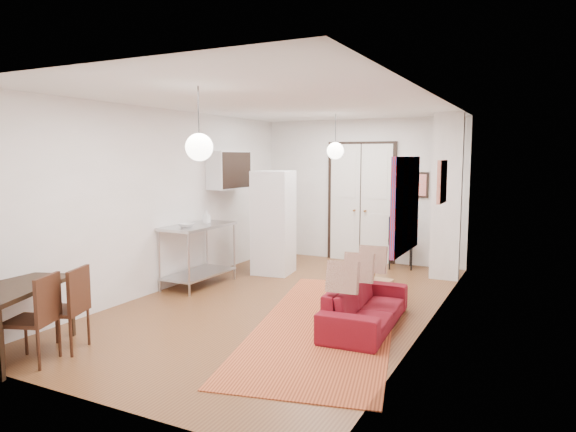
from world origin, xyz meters
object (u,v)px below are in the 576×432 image
at_px(sofa, 366,306).
at_px(dining_chair_far, 38,310).
at_px(coffee_table, 363,282).
at_px(fridge, 274,222).
at_px(dining_chair_near, 69,301).
at_px(black_side_chair, 402,237).
at_px(dining_table, 8,294).
at_px(kitchen_counter, 198,245).

distance_m(sofa, dining_chair_far, 3.79).
relative_size(coffee_table, fridge, 0.44).
xyz_separation_m(dining_chair_near, dining_chair_far, (0.00, -0.39, 0.00)).
bearing_deg(black_side_chair, dining_table, 51.25).
height_order(dining_chair_far, black_side_chair, black_side_chair).
bearing_deg(fridge, dining_table, -106.20).
distance_m(dining_chair_near, black_side_chair, 6.33).
xyz_separation_m(kitchen_counter, black_side_chair, (2.66, 2.97, -0.08)).
bearing_deg(kitchen_counter, dining_table, -89.18).
bearing_deg(fridge, dining_chair_far, -101.41).
xyz_separation_m(fridge, dining_chair_near, (-0.28, -4.32, -0.40)).
relative_size(kitchen_counter, dining_chair_far, 1.44).
relative_size(dining_table, dining_chair_far, 1.65).
xyz_separation_m(sofa, dining_chair_far, (-2.76, -2.58, 0.27)).
height_order(kitchen_counter, dining_chair_far, kitchen_counter).
xyz_separation_m(sofa, dining_table, (-3.16, -2.63, 0.40)).
xyz_separation_m(coffee_table, kitchen_counter, (-2.78, -0.28, 0.38)).
distance_m(coffee_table, kitchen_counter, 2.82).
distance_m(dining_chair_near, dining_chair_far, 0.39).
height_order(dining_table, dining_chair_far, dining_chair_far).
bearing_deg(dining_table, dining_chair_near, 47.53).
bearing_deg(coffee_table, sofa, -70.03).
xyz_separation_m(sofa, kitchen_counter, (-3.16, 0.76, 0.41)).
bearing_deg(dining_chair_near, dining_table, -62.01).
relative_size(sofa, black_side_chair, 1.81).
distance_m(coffee_table, dining_table, 4.62).
relative_size(fridge, black_side_chair, 1.85).
height_order(fridge, dining_chair_near, fridge).
distance_m(fridge, black_side_chair, 2.57).
relative_size(kitchen_counter, black_side_chair, 1.32).
bearing_deg(fridge, sofa, -48.70).
height_order(dining_chair_near, dining_chair_far, same).
height_order(sofa, coffee_table, sofa).
bearing_deg(kitchen_counter, dining_chair_near, -81.34).
bearing_deg(dining_chair_far, sofa, 113.54).
relative_size(sofa, fridge, 0.98).
height_order(dining_table, black_side_chair, black_side_chair).
xyz_separation_m(coffee_table, dining_chair_near, (-2.38, -3.22, 0.24)).
bearing_deg(dining_table, fridge, 81.80).
xyz_separation_m(fridge, dining_chair_far, (-0.28, -4.71, -0.40)).
bearing_deg(kitchen_counter, fridge, 64.45).
bearing_deg(sofa, kitchen_counter, 73.03).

